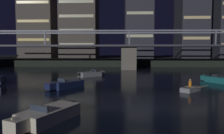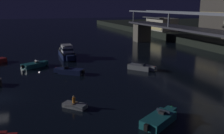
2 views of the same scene
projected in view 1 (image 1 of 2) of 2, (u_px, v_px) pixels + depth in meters
ground_plane at (152, 113)px, 14.78m from camera, size 400.00×400.00×0.00m
far_riverbank at (124, 59)px, 100.23m from camera, size 240.00×80.00×2.20m
river_bridge at (129, 51)px, 52.14m from camera, size 84.85×6.40×9.38m
tower_west_low at (37, 13)px, 75.45m from camera, size 11.86×8.18×31.98m
tower_west_tall at (80, 25)px, 73.11m from camera, size 11.84×13.82×22.77m
tower_central at (138, 6)px, 73.80m from camera, size 9.15×13.57×36.81m
tower_east_tall at (192, 10)px, 71.59m from camera, size 9.03×10.79×32.92m
speedboat_near_center at (47, 115)px, 12.88m from camera, size 3.28×5.00×1.16m
speedboat_near_right at (91, 74)px, 37.17m from camera, size 4.56×4.19×1.16m
speedboat_mid_right at (219, 80)px, 29.48m from camera, size 3.75×4.81×1.16m
speedboat_far_left at (66, 84)px, 25.21m from camera, size 3.94×4.72×1.16m
dinghy_with_paddler at (190, 89)px, 22.92m from camera, size 2.62×2.63×1.36m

